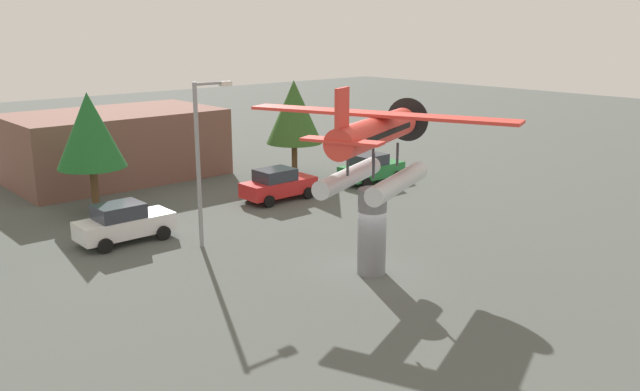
% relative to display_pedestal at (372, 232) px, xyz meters
% --- Properties ---
extents(ground_plane, '(140.00, 140.00, 0.00)m').
position_rel_display_pedestal_xyz_m(ground_plane, '(0.00, 0.00, -1.68)').
color(ground_plane, '#4C514C').
extents(display_pedestal, '(1.10, 1.10, 3.36)m').
position_rel_display_pedestal_xyz_m(display_pedestal, '(0.00, 0.00, 0.00)').
color(display_pedestal, slate).
rests_on(display_pedestal, ground).
extents(floatplane_monument, '(7.19, 10.06, 4.00)m').
position_rel_display_pedestal_xyz_m(floatplane_monument, '(0.12, 0.05, 3.35)').
color(floatplane_monument, silver).
rests_on(floatplane_monument, display_pedestal).
extents(car_mid_white, '(4.20, 2.02, 1.76)m').
position_rel_display_pedestal_xyz_m(car_mid_white, '(-5.45, 9.89, -0.80)').
color(car_mid_white, white).
rests_on(car_mid_white, ground).
extents(car_far_red, '(4.20, 2.02, 1.76)m').
position_rel_display_pedestal_xyz_m(car_far_red, '(4.06, 11.10, -0.80)').
color(car_far_red, red).
rests_on(car_far_red, ground).
extents(car_distant_green, '(4.20, 2.02, 1.76)m').
position_rel_display_pedestal_xyz_m(car_distant_green, '(10.86, 10.69, -0.80)').
color(car_distant_green, '#237A38').
rests_on(car_distant_green, ground).
extents(streetlight_primary, '(1.84, 0.28, 7.06)m').
position_rel_display_pedestal_xyz_m(streetlight_primary, '(-3.03, 7.06, 2.47)').
color(streetlight_primary, gray).
rests_on(streetlight_primary, ground).
extents(storefront_building, '(12.30, 7.41, 4.15)m').
position_rel_display_pedestal_xyz_m(storefront_building, '(-0.19, 22.00, 0.39)').
color(storefront_building, brown).
rests_on(storefront_building, ground).
extents(tree_east, '(3.36, 3.36, 6.15)m').
position_rel_display_pedestal_xyz_m(tree_east, '(-4.57, 14.98, 2.58)').
color(tree_east, brown).
rests_on(tree_east, ground).
extents(tree_center_back, '(3.48, 3.48, 6.04)m').
position_rel_display_pedestal_xyz_m(tree_center_back, '(8.27, 14.84, 2.41)').
color(tree_center_back, brown).
rests_on(tree_center_back, ground).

